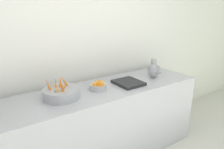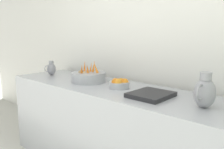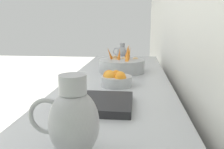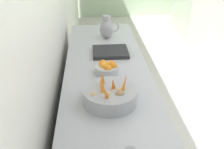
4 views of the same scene
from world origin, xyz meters
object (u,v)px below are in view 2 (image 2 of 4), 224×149
object	(u,v)px
vegetable_colander	(89,77)
orange_bowl	(119,84)
metal_pitcher_tall	(205,92)
metal_pitcher_short	(51,69)

from	to	relation	value
vegetable_colander	orange_bowl	world-z (taller)	vegetable_colander
metal_pitcher_tall	metal_pitcher_short	distance (m)	1.93
vegetable_colander	orange_bowl	bearing A→B (deg)	88.61
vegetable_colander	metal_pitcher_short	size ratio (longest dim) A/B	2.04
orange_bowl	metal_pitcher_tall	distance (m)	0.83
vegetable_colander	orange_bowl	size ratio (longest dim) A/B	1.88
metal_pitcher_tall	vegetable_colander	bearing A→B (deg)	-92.68
orange_bowl	metal_pitcher_short	xyz separation A→B (m)	(0.03, -1.10, 0.04)
vegetable_colander	metal_pitcher_tall	distance (m)	1.28
vegetable_colander	metal_pitcher_tall	world-z (taller)	metal_pitcher_tall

